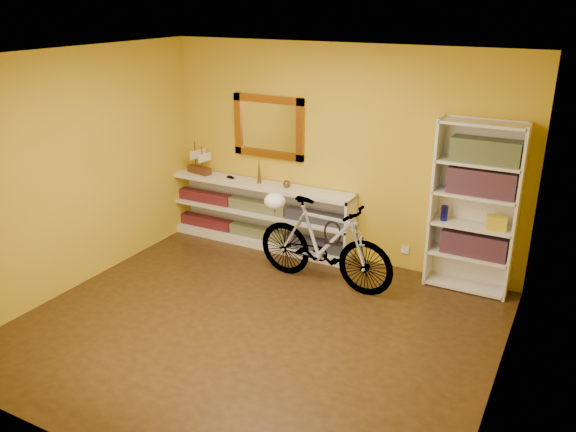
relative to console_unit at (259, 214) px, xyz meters
The scene contains 24 objects.
floor 2.13m from the console_unit, 60.51° to the right, with size 4.50×4.00×0.01m, color black.
ceiling 3.02m from the console_unit, 60.51° to the right, with size 4.50×4.00×0.01m, color silver.
back_wall 1.36m from the console_unit, 10.49° to the left, with size 4.50×0.01×2.60m, color gold.
left_wall 2.36m from the console_unit, 124.10° to the right, with size 0.01×4.00×2.60m, color gold.
right_wall 3.85m from the console_unit, 28.95° to the right, with size 0.01×4.00×2.60m, color gold.
gilt_mirror 1.14m from the console_unit, 63.03° to the left, with size 0.98×0.06×0.78m, color brown.
wall_socket 1.94m from the console_unit, ahead, with size 0.09×0.01×0.09m, color silver.
console_unit is the anchor object (origin of this frame).
cd_row_lower 0.26m from the console_unit, 90.00° to the right, with size 2.50×0.13×0.14m, color black.
cd_row_upper 0.11m from the console_unit, 90.00° to the right, with size 2.50×0.13×0.14m, color navy.
model_ship 1.12m from the console_unit, behind, with size 0.36×0.14×0.43m, color #412212, non-canonical shape.
toy_car 0.60m from the console_unit, behind, with size 0.00×0.00×0.00m, color black.
bronze_ornament 0.59m from the console_unit, ahead, with size 0.06×0.06×0.32m, color brown.
decorative_orb 0.63m from the console_unit, ahead, with size 0.09×0.09×0.09m, color brown.
bookcase 2.73m from the console_unit, ahead, with size 0.90×0.30×1.90m, color silver, non-canonical shape.
book_row_a 2.73m from the console_unit, ahead, with size 0.70×0.22×0.26m, color maroon.
book_row_b 2.85m from the console_unit, ahead, with size 0.70×0.22×0.28m, color maroon.
book_row_c 2.97m from the console_unit, ahead, with size 0.70×0.22×0.25m, color navy.
travel_mug 2.42m from the console_unit, ahead, with size 0.08×0.08×0.17m, color navy.
red_tin 2.73m from the console_unit, ahead, with size 0.14×0.14×0.18m, color maroon.
yellow_bag 2.96m from the console_unit, ahead, with size 0.20×0.13×0.15m, color yellow.
bicycle 1.39m from the console_unit, 27.38° to the right, with size 1.70×0.44×1.00m, color silver.
helmet 0.95m from the console_unit, 45.95° to the right, with size 0.25×0.24×0.19m, color white.
u_lock 1.49m from the console_unit, 25.80° to the right, with size 0.21×0.21×0.02m, color black.
Camera 1 is at (2.64, -4.26, 3.07)m, focal length 36.21 mm.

